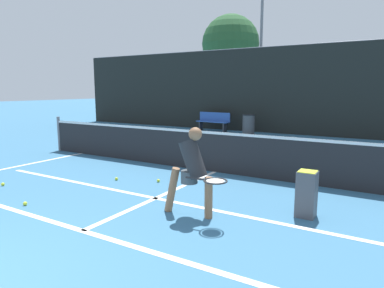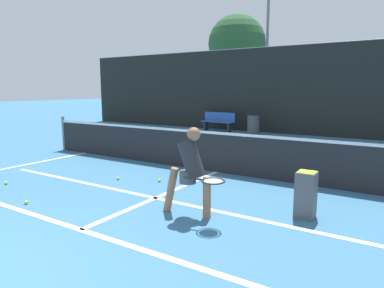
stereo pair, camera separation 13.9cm
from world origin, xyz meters
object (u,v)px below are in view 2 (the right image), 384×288
object	(u,v)px
ball_hopper	(306,194)
player_practicing	(191,168)
trash_bin	(253,124)
courtside_bench	(218,121)

from	to	relation	value
ball_hopper	player_practicing	bearing A→B (deg)	-150.50
trash_bin	player_practicing	bearing A→B (deg)	-73.20
player_practicing	courtside_bench	distance (m)	10.71
courtside_bench	trash_bin	bearing A→B (deg)	-2.50
player_practicing	trash_bin	distance (m)	9.87
player_practicing	ball_hopper	bearing A→B (deg)	23.77
player_practicing	trash_bin	world-z (taller)	player_practicing
player_practicing	ball_hopper	xyz separation A→B (m)	(1.50, 0.85, -0.37)
courtside_bench	trash_bin	size ratio (longest dim) A/B	1.92
ball_hopper	trash_bin	world-z (taller)	trash_bin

